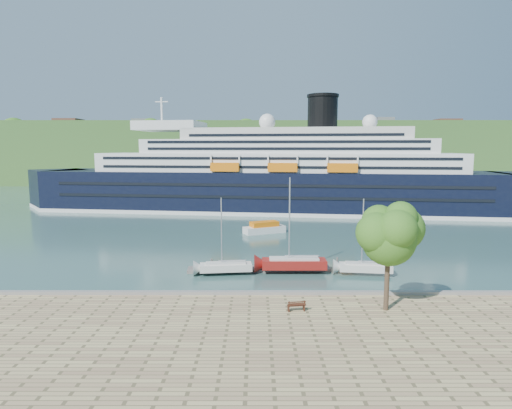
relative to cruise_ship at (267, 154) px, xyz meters
The scene contains 11 objects.
ground 58.90m from the cruise_ship, 94.39° to the right, with size 400.00×400.00×0.00m, color #294A49.
far_hillside 87.75m from the cruise_ship, 92.88° to the left, with size 400.00×50.00×24.00m, color #315D25.
quay_coping 58.86m from the cruise_ship, 94.38° to the right, with size 220.00×0.50×0.30m, color slate.
cruise_ship is the anchor object (origin of this frame).
park_bench 62.42m from the cruise_ship, 89.21° to the right, with size 1.49×0.61×0.96m, color #4C2315, non-canonical shape.
promenade_tree 62.09m from the cruise_ship, 82.51° to the right, with size 5.70×5.70×9.44m, color #2D5C18, non-canonical shape.
floating_pontoon 48.33m from the cruise_ship, 92.45° to the right, with size 16.18×1.98×0.36m, color slate, non-canonical shape.
sailboat_white_near 49.28m from the cruise_ship, 96.72° to the right, with size 6.30×1.75×8.14m, color silver, non-canonical shape.
sailboat_red 48.16m from the cruise_ship, 87.73° to the right, with size 7.89×2.19×10.20m, color maroon, non-canonical shape.
sailboat_white_far 50.03m from the cruise_ship, 78.67° to the right, with size 6.23×1.73×8.05m, color silver, non-canonical shape.
tender_launch 27.38m from the cruise_ship, 92.35° to the right, with size 6.91×2.36×1.91m, color orange, non-canonical shape.
Camera 1 is at (2.11, -36.58, 13.79)m, focal length 30.00 mm.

